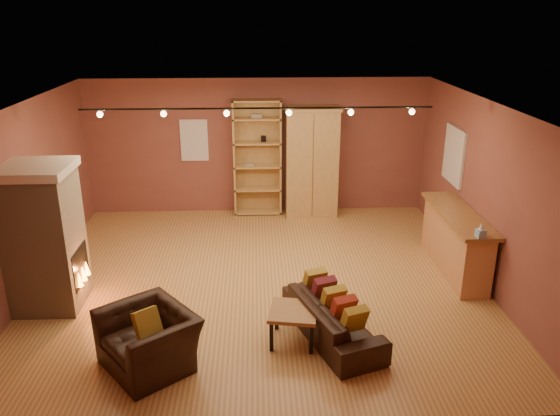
{
  "coord_description": "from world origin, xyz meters",
  "views": [
    {
      "loc": [
        -0.04,
        -7.83,
        4.1
      ],
      "look_at": [
        0.33,
        0.2,
        1.15
      ],
      "focal_mm": 35.0,
      "sensor_mm": 36.0,
      "label": 1
    }
  ],
  "objects_px": {
    "bookcase": "(257,156)",
    "coffee_table": "(293,314)",
    "armoire": "(312,162)",
    "fireplace": "(45,237)",
    "armchair": "(148,331)",
    "loveseat": "(333,312)",
    "bar_counter": "(455,241)"
  },
  "relations": [
    {
      "from": "bookcase",
      "to": "coffee_table",
      "type": "xyz_separation_m",
      "value": [
        0.42,
        -4.85,
        -0.83
      ]
    },
    {
      "from": "armoire",
      "to": "fireplace",
      "type": "bearing_deg",
      "value": -139.32
    },
    {
      "from": "armoire",
      "to": "armchair",
      "type": "distance_m",
      "value": 5.72
    },
    {
      "from": "fireplace",
      "to": "armoire",
      "type": "relative_size",
      "value": 0.94
    },
    {
      "from": "fireplace",
      "to": "armoire",
      "type": "distance_m",
      "value": 5.47
    },
    {
      "from": "armoire",
      "to": "armchair",
      "type": "height_order",
      "value": "armoire"
    },
    {
      "from": "armoire",
      "to": "loveseat",
      "type": "xyz_separation_m",
      "value": [
        -0.17,
        -4.6,
        -0.77
      ]
    },
    {
      "from": "coffee_table",
      "to": "fireplace",
      "type": "bearing_deg",
      "value": 162.0
    },
    {
      "from": "fireplace",
      "to": "coffee_table",
      "type": "height_order",
      "value": "fireplace"
    },
    {
      "from": "bar_counter",
      "to": "armoire",
      "type": "bearing_deg",
      "value": 127.25
    },
    {
      "from": "fireplace",
      "to": "bar_counter",
      "type": "relative_size",
      "value": 0.99
    },
    {
      "from": "coffee_table",
      "to": "bar_counter",
      "type": "bearing_deg",
      "value": 34.64
    },
    {
      "from": "bar_counter",
      "to": "coffee_table",
      "type": "height_order",
      "value": "bar_counter"
    },
    {
      "from": "armoire",
      "to": "armchair",
      "type": "xyz_separation_m",
      "value": [
        -2.47,
        -5.12,
        -0.66
      ]
    },
    {
      "from": "bookcase",
      "to": "armchair",
      "type": "height_order",
      "value": "bookcase"
    },
    {
      "from": "armoire",
      "to": "armchair",
      "type": "bearing_deg",
      "value": -115.75
    },
    {
      "from": "armchair",
      "to": "bookcase",
      "type": "bearing_deg",
      "value": 127.26
    },
    {
      "from": "armoire",
      "to": "bar_counter",
      "type": "height_order",
      "value": "armoire"
    },
    {
      "from": "armchair",
      "to": "loveseat",
      "type": "bearing_deg",
      "value": 64.35
    },
    {
      "from": "armchair",
      "to": "coffee_table",
      "type": "xyz_separation_m",
      "value": [
        1.78,
        0.43,
        -0.08
      ]
    },
    {
      "from": "fireplace",
      "to": "armoire",
      "type": "height_order",
      "value": "armoire"
    },
    {
      "from": "bar_counter",
      "to": "bookcase",
      "type": "bearing_deg",
      "value": 137.7
    },
    {
      "from": "fireplace",
      "to": "armchair",
      "type": "height_order",
      "value": "fireplace"
    },
    {
      "from": "bookcase",
      "to": "armchair",
      "type": "distance_m",
      "value": 5.5
    },
    {
      "from": "coffee_table",
      "to": "armoire",
      "type": "bearing_deg",
      "value": 81.61
    },
    {
      "from": "bookcase",
      "to": "loveseat",
      "type": "height_order",
      "value": "bookcase"
    },
    {
      "from": "fireplace",
      "to": "loveseat",
      "type": "bearing_deg",
      "value": -14.61
    },
    {
      "from": "fireplace",
      "to": "bookcase",
      "type": "distance_m",
      "value": 4.8
    },
    {
      "from": "bookcase",
      "to": "armoire",
      "type": "height_order",
      "value": "bookcase"
    },
    {
      "from": "armoire",
      "to": "loveseat",
      "type": "relative_size",
      "value": 1.22
    },
    {
      "from": "bookcase",
      "to": "armchair",
      "type": "bearing_deg",
      "value": -104.4
    },
    {
      "from": "bar_counter",
      "to": "loveseat",
      "type": "relative_size",
      "value": 1.15
    }
  ]
}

